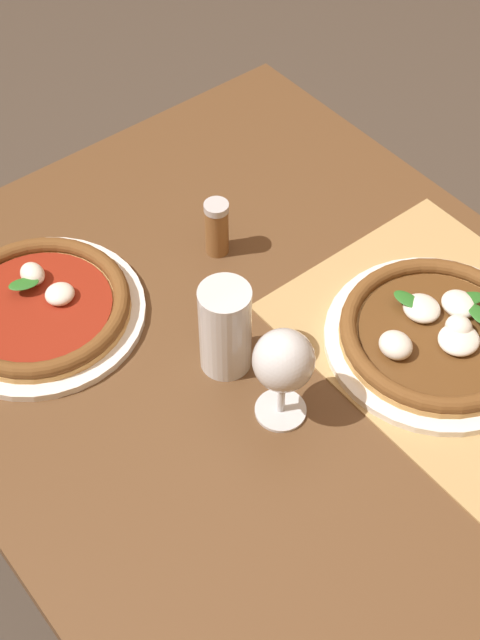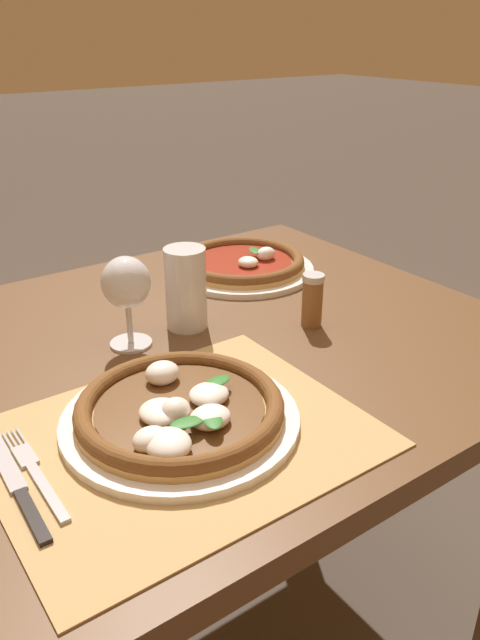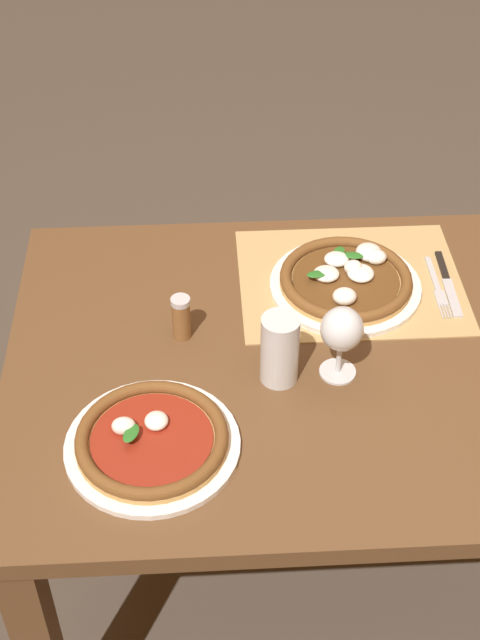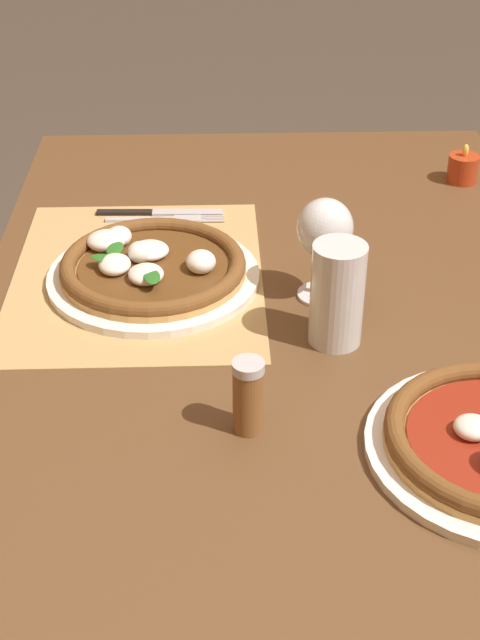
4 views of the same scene
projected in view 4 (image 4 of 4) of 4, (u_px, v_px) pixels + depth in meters
The scene contains 10 objects.
ground_plane at pixel (273, 623), 1.71m from camera, with size 24.00×24.00×0.00m, color #473D33.
dining_table at pixel (282, 355), 1.36m from camera, with size 1.27×0.89×0.74m.
paper_placemat at pixel (138, 276), 1.35m from camera, with size 0.47×0.38×0.00m, color tan.
pizza_near at pixel (152, 267), 1.33m from camera, with size 0.32×0.32×0.05m.
wine_glass at pixel (325, 231), 1.25m from camera, with size 0.08×0.08×0.16m.
pint_glass at pixel (337, 296), 1.17m from camera, with size 0.07×0.07×0.15m.
fork at pixel (166, 219), 1.50m from camera, with size 0.02×0.20×0.00m.
knife at pixel (160, 213), 1.52m from camera, with size 0.02×0.22×0.01m.
votive_candle at pixel (463, 169), 1.63m from camera, with size 0.06×0.06×0.07m.
pepper_shaker at pixel (248, 396), 1.03m from camera, with size 0.04×0.04×0.10m.
Camera 4 is at (1.10, -0.10, 1.43)m, focal length 50.00 mm.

